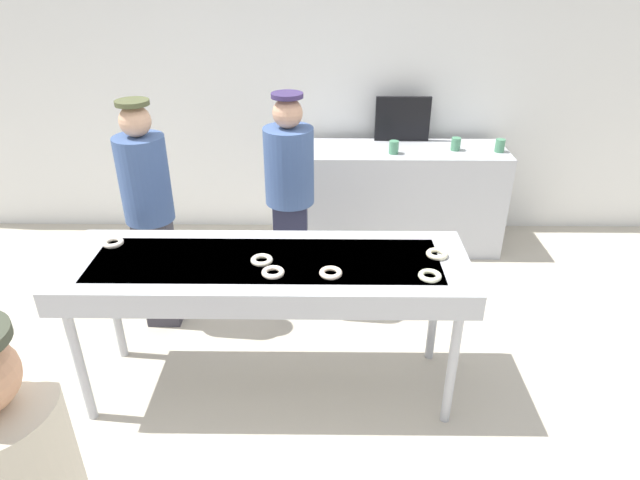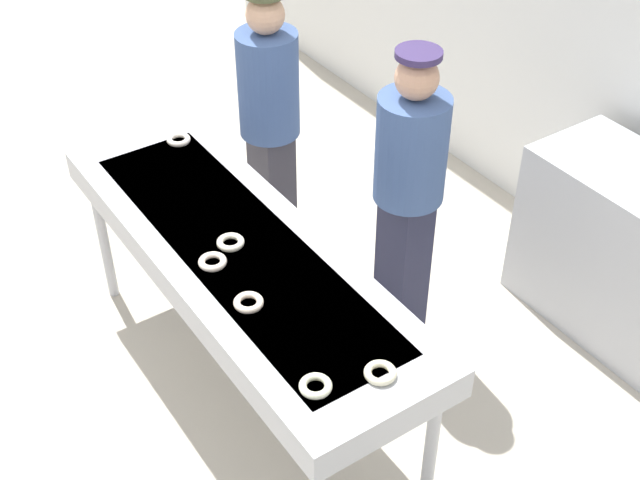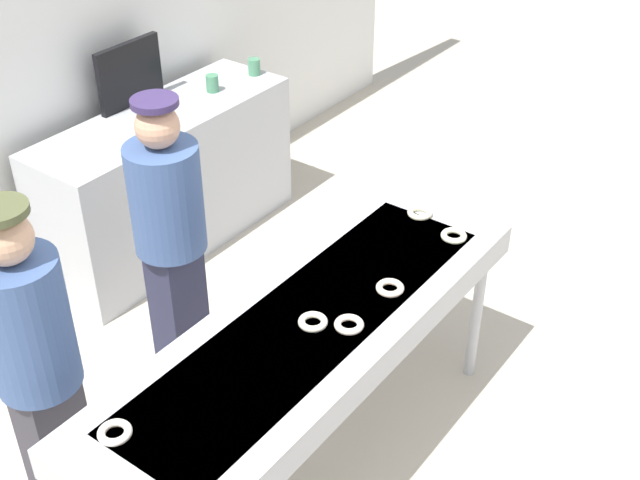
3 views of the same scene
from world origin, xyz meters
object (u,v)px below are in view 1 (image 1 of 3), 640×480
at_px(sugar_donut_1, 113,243).
at_px(prep_counter, 401,198).
at_px(paper_cup_0, 500,146).
at_px(paper_cup_1, 456,144).
at_px(sugar_donut_3, 273,272).
at_px(paper_cup_2, 394,147).
at_px(sugar_donut_4, 437,254).
at_px(menu_display, 403,119).
at_px(worker_assistant, 149,208).
at_px(sugar_donut_0, 430,276).
at_px(sugar_donut_5, 331,273).
at_px(fryer_conveyor, 267,272).
at_px(sugar_donut_2, 262,260).
at_px(worker_baker, 290,195).

xyz_separation_m(sugar_donut_1, prep_counter, (1.94, 1.74, -0.47)).
bearing_deg(paper_cup_0, paper_cup_1, 173.95).
height_order(sugar_donut_3, paper_cup_2, paper_cup_2).
bearing_deg(sugar_donut_4, paper_cup_2, 92.03).
bearing_deg(paper_cup_1, menu_display, 148.14).
height_order(worker_assistant, paper_cup_1, worker_assistant).
relative_size(worker_assistant, menu_display, 3.40).
bearing_deg(sugar_donut_1, menu_display, 45.58).
bearing_deg(sugar_donut_0, paper_cup_1, 74.79).
distance_m(worker_assistant, paper_cup_0, 2.92).
xyz_separation_m(sugar_donut_1, sugar_donut_5, (1.29, -0.33, 0.00)).
distance_m(fryer_conveyor, paper_cup_2, 2.01).
relative_size(sugar_donut_2, sugar_donut_5, 1.00).
bearing_deg(worker_assistant, menu_display, -139.66).
relative_size(sugar_donut_2, worker_assistant, 0.07).
relative_size(sugar_donut_1, prep_counter, 0.07).
relative_size(sugar_donut_4, paper_cup_2, 1.13).
bearing_deg(worker_baker, fryer_conveyor, 69.74).
xyz_separation_m(fryer_conveyor, worker_assistant, (-0.86, 0.68, 0.08)).
height_order(sugar_donut_2, paper_cup_0, paper_cup_0).
height_order(sugar_donut_0, paper_cup_0, paper_cup_0).
xyz_separation_m(paper_cup_0, paper_cup_1, (-0.37, 0.04, 0.00)).
bearing_deg(paper_cup_0, sugar_donut_3, -131.46).
relative_size(sugar_donut_0, sugar_donut_5, 1.00).
distance_m(sugar_donut_0, paper_cup_2, 1.97).
height_order(sugar_donut_5, worker_baker, worker_baker).
bearing_deg(sugar_donut_5, sugar_donut_2, 161.07).
bearing_deg(paper_cup_0, sugar_donut_0, -114.64).
bearing_deg(sugar_donut_5, sugar_donut_0, -2.61).
relative_size(fryer_conveyor, worker_baker, 1.39).
distance_m(sugar_donut_0, worker_assistant, 1.95).
xyz_separation_m(fryer_conveyor, sugar_donut_3, (0.05, -0.16, 0.09)).
height_order(sugar_donut_1, paper_cup_0, paper_cup_0).
xyz_separation_m(sugar_donut_1, paper_cup_2, (1.83, 1.62, 0.05)).
bearing_deg(fryer_conveyor, paper_cup_1, 52.30).
distance_m(sugar_donut_2, sugar_donut_4, 0.99).
height_order(sugar_donut_2, worker_baker, worker_baker).
distance_m(fryer_conveyor, sugar_donut_4, 0.98).
height_order(fryer_conveyor, sugar_donut_4, sugar_donut_4).
relative_size(sugar_donut_0, worker_baker, 0.08).
distance_m(sugar_donut_2, sugar_donut_3, 0.15).
bearing_deg(sugar_donut_1, prep_counter, 41.88).
bearing_deg(paper_cup_1, sugar_donut_0, -105.21).
distance_m(sugar_donut_3, prep_counter, 2.33).
xyz_separation_m(sugar_donut_5, worker_baker, (-0.28, 1.05, -0.00)).
height_order(paper_cup_2, menu_display, menu_display).
relative_size(sugar_donut_3, prep_counter, 0.07).
xyz_separation_m(fryer_conveyor, menu_display, (1.02, 2.15, 0.29)).
bearing_deg(paper_cup_1, prep_counter, 176.08).
bearing_deg(sugar_donut_2, paper_cup_2, 62.85).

